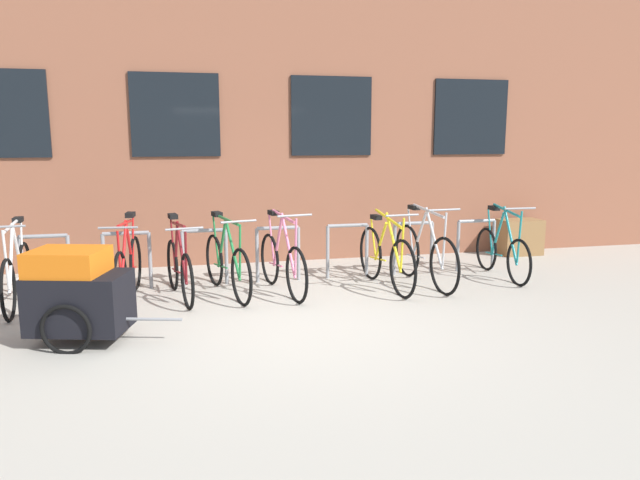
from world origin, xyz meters
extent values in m
plane|color=#B2ADA0|center=(0.00, 0.00, 0.00)|extent=(42.00, 42.00, 0.00)
cube|color=brown|center=(0.00, 6.89, 2.57)|extent=(28.00, 7.38, 5.14)
cube|color=black|center=(-1.20, 3.18, 2.31)|extent=(1.30, 0.04, 1.23)
cube|color=black|center=(1.20, 3.18, 2.31)|extent=(1.30, 0.04, 1.23)
cube|color=black|center=(3.60, 3.18, 2.31)|extent=(1.30, 0.04, 1.23)
cylinder|color=gray|center=(-3.18, 1.90, 0.38)|extent=(0.05, 0.05, 0.75)
cylinder|color=gray|center=(-2.60, 1.90, 0.38)|extent=(0.05, 0.05, 0.75)
cylinder|color=gray|center=(-2.89, 1.90, 0.75)|extent=(0.58, 0.05, 0.05)
cylinder|color=gray|center=(-2.18, 1.90, 0.38)|extent=(0.05, 0.05, 0.75)
cylinder|color=gray|center=(-1.60, 1.90, 0.38)|extent=(0.05, 0.05, 0.75)
cylinder|color=gray|center=(-1.89, 1.90, 0.75)|extent=(0.58, 0.05, 0.05)
cylinder|color=gray|center=(-1.18, 1.90, 0.38)|extent=(0.05, 0.05, 0.75)
cylinder|color=gray|center=(-0.60, 1.90, 0.38)|extent=(0.05, 0.05, 0.75)
cylinder|color=gray|center=(-0.89, 1.90, 0.75)|extent=(0.58, 0.05, 0.05)
cylinder|color=gray|center=(-0.18, 1.90, 0.38)|extent=(0.05, 0.05, 0.75)
cylinder|color=gray|center=(0.40, 1.90, 0.38)|extent=(0.05, 0.05, 0.75)
cylinder|color=gray|center=(0.11, 1.90, 0.75)|extent=(0.58, 0.05, 0.05)
cylinder|color=gray|center=(0.82, 1.90, 0.38)|extent=(0.05, 0.05, 0.75)
cylinder|color=gray|center=(1.40, 1.90, 0.38)|extent=(0.05, 0.05, 0.75)
cylinder|color=gray|center=(1.11, 1.90, 0.75)|extent=(0.58, 0.05, 0.05)
cylinder|color=gray|center=(1.82, 1.90, 0.38)|extent=(0.05, 0.05, 0.75)
cylinder|color=gray|center=(2.40, 1.90, 0.38)|extent=(0.05, 0.05, 0.75)
cylinder|color=gray|center=(2.11, 1.90, 0.75)|extent=(0.58, 0.05, 0.05)
cylinder|color=gray|center=(2.82, 1.90, 0.38)|extent=(0.05, 0.05, 0.75)
cylinder|color=gray|center=(3.40, 1.90, 0.38)|extent=(0.05, 0.05, 0.75)
cylinder|color=gray|center=(3.11, 1.90, 0.75)|extent=(0.58, 0.05, 0.05)
torus|color=black|center=(2.00, 1.84, 0.36)|extent=(0.10, 0.76, 0.76)
torus|color=black|center=(2.08, 0.75, 0.36)|extent=(0.10, 0.76, 0.76)
cylinder|color=#B7B7BC|center=(2.05, 1.05, 0.68)|extent=(0.07, 0.53, 0.76)
cylinder|color=#B7B7BC|center=(2.02, 1.48, 0.64)|extent=(0.07, 0.40, 0.69)
cylinder|color=#B7B7BC|center=(2.04, 1.23, 1.02)|extent=(0.10, 0.87, 0.10)
cylinder|color=#B7B7BC|center=(2.02, 1.57, 0.33)|extent=(0.06, 0.55, 0.08)
cylinder|color=#B7B7BC|center=(2.00, 1.75, 0.67)|extent=(0.04, 0.20, 0.63)
cylinder|color=#B7B7BC|center=(2.07, 0.77, 0.70)|extent=(0.03, 0.08, 0.69)
cube|color=black|center=(2.01, 1.66, 1.01)|extent=(0.11, 0.21, 0.06)
cylinder|color=gray|center=(2.07, 0.80, 1.08)|extent=(0.44, 0.06, 0.03)
torus|color=black|center=(-1.31, 1.81, 0.32)|extent=(0.16, 0.67, 0.68)
torus|color=black|center=(-1.13, 0.85, 0.32)|extent=(0.16, 0.67, 0.68)
cylinder|color=maroon|center=(-1.18, 1.11, 0.59)|extent=(0.12, 0.47, 0.66)
cylinder|color=maroon|center=(-1.25, 1.48, 0.62)|extent=(0.10, 0.34, 0.71)
cylinder|color=maroon|center=(-1.21, 1.26, 0.93)|extent=(0.17, 0.75, 0.09)
cylinder|color=maroon|center=(-1.26, 1.57, 0.29)|extent=(0.11, 0.49, 0.07)
cylinder|color=maroon|center=(-1.29, 1.72, 0.64)|extent=(0.06, 0.20, 0.65)
cylinder|color=maroon|center=(-1.14, 0.87, 0.61)|extent=(0.04, 0.08, 0.59)
cube|color=black|center=(-1.28, 1.63, 0.99)|extent=(0.13, 0.21, 0.06)
cylinder|color=gray|center=(-1.14, 0.90, 0.94)|extent=(0.44, 0.11, 0.03)
torus|color=black|center=(-1.79, 1.94, 0.34)|extent=(0.11, 0.72, 0.72)
torus|color=black|center=(-1.88, 0.92, 0.34)|extent=(0.11, 0.72, 0.72)
cylinder|color=red|center=(-1.86, 1.20, 0.61)|extent=(0.08, 0.49, 0.67)
cylinder|color=red|center=(-1.82, 1.59, 0.63)|extent=(0.07, 0.37, 0.71)
cylinder|color=red|center=(-1.84, 1.36, 0.96)|extent=(0.11, 0.80, 0.08)
cylinder|color=red|center=(-1.81, 1.68, 0.31)|extent=(0.07, 0.51, 0.07)
cylinder|color=red|center=(-1.80, 1.85, 0.66)|extent=(0.04, 0.20, 0.65)
cylinder|color=red|center=(-1.88, 0.94, 0.64)|extent=(0.04, 0.08, 0.60)
cube|color=black|center=(-1.80, 1.76, 1.01)|extent=(0.12, 0.21, 0.06)
cylinder|color=gray|center=(-1.88, 0.97, 0.96)|extent=(0.44, 0.07, 0.03)
torus|color=black|center=(-0.76, 1.92, 0.33)|extent=(0.21, 0.70, 0.71)
torus|color=black|center=(-0.50, 0.85, 0.33)|extent=(0.21, 0.70, 0.71)
cylinder|color=#1E7238|center=(-0.57, 1.14, 0.63)|extent=(0.16, 0.52, 0.71)
cylinder|color=#1E7238|center=(-0.67, 1.56, 0.62)|extent=(0.13, 0.40, 0.69)
cylinder|color=#1E7238|center=(-0.61, 1.32, 0.96)|extent=(0.24, 0.85, 0.05)
cylinder|color=#1E7238|center=(-0.69, 1.65, 0.31)|extent=(0.15, 0.54, 0.07)
cylinder|color=#1E7238|center=(-0.74, 1.83, 0.65)|extent=(0.07, 0.20, 0.63)
cylinder|color=#1E7238|center=(-0.50, 0.87, 0.65)|extent=(0.05, 0.08, 0.64)
cube|color=black|center=(-0.72, 1.74, 0.99)|extent=(0.14, 0.22, 0.06)
cylinder|color=gray|center=(-0.51, 0.90, 1.00)|extent=(0.43, 0.13, 0.03)
torus|color=black|center=(-0.01, 1.82, 0.33)|extent=(0.16, 0.70, 0.71)
torus|color=black|center=(0.17, 0.81, 0.33)|extent=(0.16, 0.70, 0.71)
cylinder|color=pink|center=(0.12, 1.09, 0.66)|extent=(0.12, 0.49, 0.76)
cylinder|color=pink|center=(0.05, 1.48, 0.63)|extent=(0.10, 0.37, 0.70)
cylinder|color=pink|center=(0.09, 1.25, 1.00)|extent=(0.18, 0.79, 0.10)
cylinder|color=pink|center=(0.03, 1.57, 0.31)|extent=(0.11, 0.51, 0.07)
cylinder|color=pink|center=(0.00, 1.73, 0.65)|extent=(0.06, 0.20, 0.64)
cylinder|color=pink|center=(0.16, 0.83, 0.68)|extent=(0.04, 0.08, 0.70)
cube|color=black|center=(0.02, 1.64, 1.00)|extent=(0.13, 0.21, 0.06)
cylinder|color=gray|center=(0.16, 0.86, 1.06)|extent=(0.44, 0.10, 0.03)
torus|color=black|center=(-3.11, 1.86, 0.34)|extent=(0.09, 0.71, 0.71)
torus|color=black|center=(-3.05, 0.82, 0.34)|extent=(0.09, 0.71, 0.71)
cylinder|color=silver|center=(-3.07, 1.10, 0.64)|extent=(0.07, 0.50, 0.73)
cylinder|color=silver|center=(-3.09, 1.51, 0.63)|extent=(0.06, 0.37, 0.70)
cylinder|color=silver|center=(-3.08, 1.27, 0.98)|extent=(0.09, 0.81, 0.07)
cylinder|color=silver|center=(-3.10, 1.60, 0.31)|extent=(0.06, 0.52, 0.07)
cylinder|color=silver|center=(-3.11, 1.77, 0.65)|extent=(0.04, 0.20, 0.64)
cylinder|color=silver|center=(-3.05, 0.84, 0.67)|extent=(0.03, 0.08, 0.67)
cube|color=black|center=(-3.10, 1.68, 1.00)|extent=(0.11, 0.21, 0.06)
cylinder|color=gray|center=(-3.05, 0.87, 1.03)|extent=(0.44, 0.05, 0.03)
torus|color=black|center=(1.42, 1.78, 0.36)|extent=(0.10, 0.76, 0.76)
torus|color=black|center=(1.50, 0.73, 0.36)|extent=(0.10, 0.76, 0.76)
cylinder|color=yellow|center=(1.48, 1.01, 0.65)|extent=(0.08, 0.51, 0.72)
cylinder|color=yellow|center=(1.45, 1.43, 0.59)|extent=(0.07, 0.38, 0.58)
cylinder|color=yellow|center=(1.47, 1.19, 0.93)|extent=(0.10, 0.83, 0.17)
cylinder|color=yellow|center=(1.44, 1.52, 0.33)|extent=(0.06, 0.53, 0.08)
cylinder|color=yellow|center=(1.43, 1.69, 0.61)|extent=(0.04, 0.20, 0.52)
cylinder|color=yellow|center=(1.50, 0.75, 0.68)|extent=(0.03, 0.08, 0.64)
cube|color=black|center=(1.43, 1.60, 0.90)|extent=(0.12, 0.21, 0.06)
cylinder|color=gray|center=(1.50, 0.78, 1.03)|extent=(0.44, 0.06, 0.03)
torus|color=black|center=(3.31, 1.93, 0.31)|extent=(0.07, 0.66, 0.65)
torus|color=black|center=(3.26, 0.95, 0.31)|extent=(0.07, 0.66, 0.65)
cylinder|color=teal|center=(3.27, 1.22, 0.64)|extent=(0.06, 0.48, 0.77)
cylinder|color=teal|center=(3.29, 1.59, 0.59)|extent=(0.05, 0.35, 0.68)
cylinder|color=teal|center=(3.28, 1.37, 0.97)|extent=(0.07, 0.76, 0.12)
cylinder|color=teal|center=(3.30, 1.68, 0.28)|extent=(0.05, 0.50, 0.07)
cylinder|color=teal|center=(3.30, 1.84, 0.62)|extent=(0.03, 0.20, 0.63)
cylinder|color=teal|center=(3.26, 0.97, 0.66)|extent=(0.03, 0.08, 0.71)
cube|color=black|center=(3.30, 1.75, 0.96)|extent=(0.11, 0.20, 0.06)
cylinder|color=gray|center=(3.26, 1.00, 1.04)|extent=(0.44, 0.05, 0.03)
cube|color=black|center=(-2.16, -0.11, 0.40)|extent=(1.03, 0.82, 0.56)
cube|color=orange|center=(-2.25, -0.09, 0.80)|extent=(0.80, 0.73, 0.24)
torus|color=black|center=(-2.07, 0.21, 0.23)|extent=(0.48, 0.17, 0.49)
torus|color=black|center=(-2.25, -0.43, 0.23)|extent=(0.48, 0.17, 0.49)
cylinder|color=gray|center=(-1.46, -0.31, 0.24)|extent=(0.54, 0.18, 0.03)
cube|color=olive|center=(4.43, 2.85, 0.30)|extent=(0.70, 0.44, 0.60)
camera|label=1|loc=(-1.15, -6.09, 2.00)|focal=33.31mm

